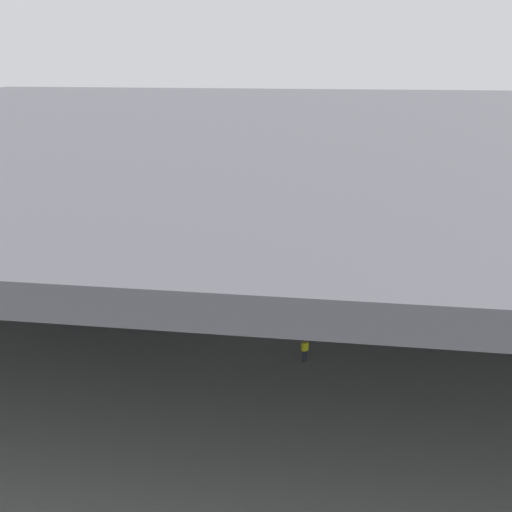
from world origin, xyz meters
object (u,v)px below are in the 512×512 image
airplane_distant (107,173)px  traffic_cone_orange (283,330)px  airplane_main (253,233)px  crew_worker_near_nose (305,349)px  crew_worker_by_stairs (244,284)px  boarding_stairs (253,295)px  baggage_tug (198,232)px

airplane_distant → traffic_cone_orange: 53.20m
airplane_main → crew_worker_near_nose: bearing=-71.4°
airplane_main → crew_worker_near_nose: size_ratio=20.05×
traffic_cone_orange → airplane_distant: bearing=126.0°
crew_worker_by_stairs → airplane_main: bearing=92.1°
boarding_stairs → traffic_cone_orange: bearing=-60.8°
airplane_main → crew_worker_by_stairs: bearing=-87.9°
crew_worker_near_nose → crew_worker_by_stairs: (-6.19, 11.42, -0.00)m
boarding_stairs → airplane_distant: bearing=126.9°
crew_worker_near_nose → crew_worker_by_stairs: crew_worker_near_nose is taller
crew_worker_by_stairs → traffic_cone_orange: (4.26, -7.35, -0.68)m
airplane_distant → traffic_cone_orange: airplane_distant is taller
boarding_stairs → crew_worker_near_nose: size_ratio=2.66×
boarding_stairs → crew_worker_by_stairs: 2.07m
crew_worker_by_stairs → baggage_tug: crew_worker_by_stairs is taller
boarding_stairs → traffic_cone_orange: 6.46m
boarding_stairs → crew_worker_near_nose: (5.07, -9.70, 0.25)m
boarding_stairs → crew_worker_near_nose: 10.95m
crew_worker_by_stairs → crew_worker_near_nose: bearing=-61.5°
airplane_distant → traffic_cone_orange: bearing=-54.0°
airplane_main → traffic_cone_orange: airplane_main is taller
crew_worker_near_nose → baggage_tug: crew_worker_near_nose is taller
airplane_main → boarding_stairs: (1.40, -9.47, -2.62)m
airplane_main → crew_worker_near_nose: (6.47, -19.17, -2.36)m
boarding_stairs → airplane_distant: airplane_distant is taller
boarding_stairs → crew_worker_by_stairs: bearing=123.2°
airplane_distant → traffic_cone_orange: (31.18, -43.00, -3.06)m
traffic_cone_orange → baggage_tug: bearing=117.6°
airplane_distant → crew_worker_near_nose: bearing=-54.9°
baggage_tug → traffic_cone_orange: bearing=-62.4°
crew_worker_near_nose → traffic_cone_orange: size_ratio=2.84×
boarding_stairs → airplane_distant: (-28.04, 37.37, 2.64)m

